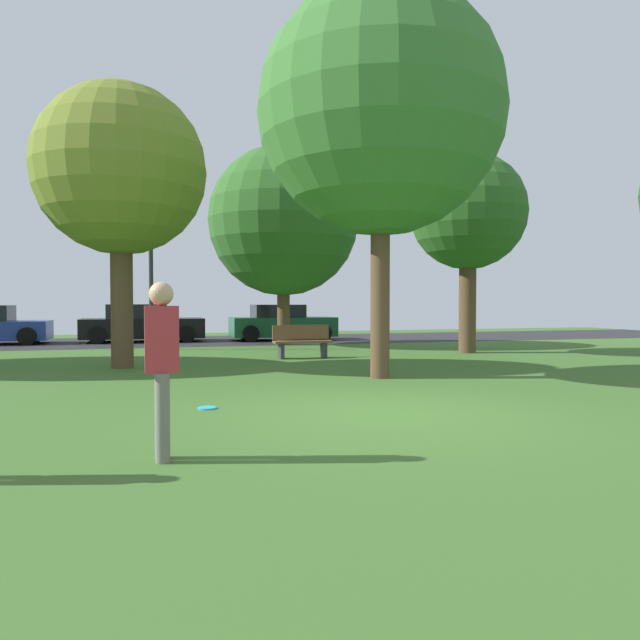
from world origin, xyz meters
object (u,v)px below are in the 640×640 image
Objects in this scene: oak_tree_center at (381,112)px; street_lamp_post at (151,280)px; person_thrower at (162,361)px; park_bench at (302,341)px; birch_tree_lone at (468,213)px; parked_car_black at (142,325)px; maple_tree_far at (283,221)px; frisbee_disc at (207,408)px; oak_tree_left at (120,171)px; parked_car_green at (282,324)px.

oak_tree_center is 10.23m from street_lamp_post.
park_bench is at bearing -112.90° from person_thrower.
birch_tree_lone reaches higher than person_thrower.
birch_tree_lone is at bearing -177.21° from park_bench.
birch_tree_lone is at bearing -39.23° from parked_car_black.
oak_tree_center is 4.49× the size of person_thrower.
maple_tree_far is at bearing -108.14° from person_thrower.
person_thrower reaches higher than frisbee_disc.
maple_tree_far is at bearing 135.30° from birch_tree_lone.
maple_tree_far is 13.33m from frisbee_disc.
oak_tree_left is 1.46× the size of parked_car_black.
frisbee_disc is 0.17× the size of park_bench.
person_thrower is at bearing 68.37° from park_bench.
parked_car_black reaches higher than parked_car_green.
person_thrower is at bearing -88.70° from parked_car_black.
parked_car_black is (0.33, 9.21, -3.92)m from oak_tree_left.
frisbee_disc is (1.41, -5.97, -4.57)m from oak_tree_left.
frisbee_disc is at bearing -138.87° from birch_tree_lone.
parked_car_black is at bearing -89.98° from person_thrower.
parked_car_black is 4.26m from street_lamp_post.
person_thrower reaches higher than parked_car_green.
oak_tree_center reaches higher than park_bench.
person_thrower is 17.91m from parked_car_black.
oak_tree_left is 1.60× the size of parked_car_green.
street_lamp_post is at bearing 93.76° from frisbee_disc.
oak_tree_left reaches higher than person_thrower.
park_bench is (4.31, -8.05, -0.20)m from parked_car_black.
maple_tree_far is 1.07× the size of oak_tree_left.
oak_tree_left is at bearing 146.46° from oak_tree_center.
person_thrower is at bearing -106.86° from maple_tree_far.
parked_car_black is at bearing 174.58° from parked_car_green.
park_bench is (-1.07, -7.54, -0.19)m from parked_car_green.
person_thrower is 1.09× the size of park_bench.
person_thrower is 0.39× the size of parked_car_black.
oak_tree_center is 29.08× the size of frisbee_disc.
oak_tree_left is 6.32m from park_bench.
birch_tree_lone is 3.44× the size of person_thrower.
parked_car_black is (-0.41, 17.90, -0.31)m from person_thrower.
parked_car_black reaches higher than park_bench.
oak_tree_left is 5.81m from street_lamp_post.
maple_tree_far is 1.55× the size of parked_car_black.
frisbee_disc is at bearing -105.26° from person_thrower.
parked_car_green is 6.30m from street_lamp_post.
parked_car_green is at bearing 79.12° from maple_tree_far.
oak_tree_center is 1.75× the size of street_lamp_post.
street_lamp_post reaches higher than person_thrower.
birch_tree_lone reaches higher than street_lamp_post.
park_bench is (3.23, 7.13, 0.45)m from frisbee_disc.
street_lamp_post is (-4.45, 8.67, -3.10)m from oak_tree_center.
oak_tree_left is 3.77× the size of person_thrower.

